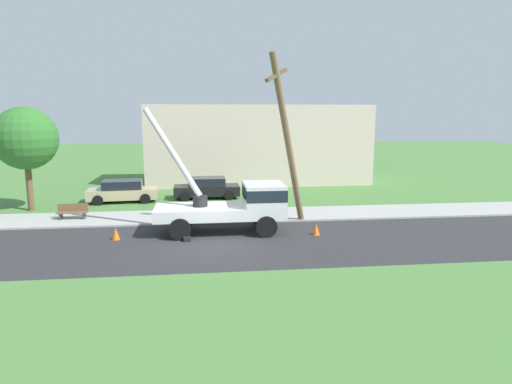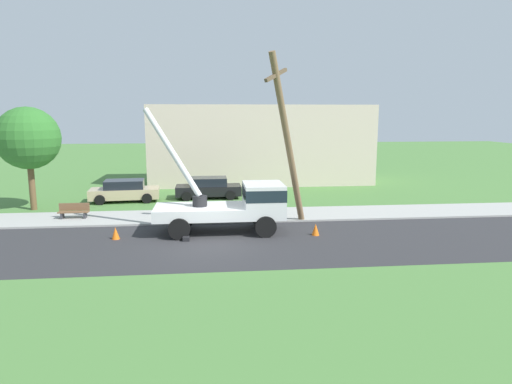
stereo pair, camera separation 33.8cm
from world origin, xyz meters
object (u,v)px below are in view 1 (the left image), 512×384
(utility_truck, at_px, (237,203))
(park_bench, at_px, (73,212))
(leaning_utility_pole, at_px, (288,140))
(roadside_tree_near, at_px, (25,139))
(traffic_cone_behind, at_px, (116,234))
(parked_sedan_tan, at_px, (123,191))
(parked_sedan_black, at_px, (207,188))
(traffic_cone_ahead, at_px, (316,229))

(utility_truck, bearing_deg, park_bench, 158.78)
(leaning_utility_pole, relative_size, roadside_tree_near, 1.40)
(traffic_cone_behind, distance_m, parked_sedan_tan, 9.34)
(roadside_tree_near, bearing_deg, parked_sedan_black, 14.73)
(parked_sedan_black, bearing_deg, utility_truck, -81.35)
(traffic_cone_behind, bearing_deg, roadside_tree_near, 130.91)
(leaning_utility_pole, xyz_separation_m, parked_sedan_black, (-3.95, 8.45, -3.67))
(parked_sedan_tan, bearing_deg, leaning_utility_pole, -39.59)
(parked_sedan_tan, bearing_deg, utility_truck, -50.89)
(roadside_tree_near, bearing_deg, traffic_cone_ahead, -25.72)
(park_bench, bearing_deg, leaning_utility_pole, -13.63)
(utility_truck, distance_m, traffic_cone_ahead, 3.98)
(parked_sedan_tan, height_order, roadside_tree_near, roadside_tree_near)
(leaning_utility_pole, distance_m, traffic_cone_ahead, 4.59)
(traffic_cone_behind, relative_size, roadside_tree_near, 0.09)
(parked_sedan_tan, relative_size, parked_sedan_black, 1.03)
(park_bench, bearing_deg, parked_sedan_black, 38.30)
(leaning_utility_pole, relative_size, traffic_cone_ahead, 15.30)
(traffic_cone_ahead, distance_m, parked_sedan_tan, 14.20)
(leaning_utility_pole, bearing_deg, traffic_cone_behind, -169.94)
(leaning_utility_pole, xyz_separation_m, parked_sedan_tan, (-9.42, 7.79, -3.67))
(traffic_cone_behind, distance_m, parked_sedan_black, 10.79)
(utility_truck, height_order, park_bench, utility_truck)
(traffic_cone_ahead, relative_size, parked_sedan_tan, 0.12)
(roadside_tree_near, bearing_deg, park_bench, -43.12)
(utility_truck, bearing_deg, parked_sedan_black, 98.65)
(traffic_cone_behind, height_order, parked_sedan_black, parked_sedan_black)
(leaning_utility_pole, distance_m, roadside_tree_near, 15.49)
(utility_truck, height_order, roadside_tree_near, roadside_tree_near)
(leaning_utility_pole, distance_m, parked_sedan_tan, 12.76)
(roadside_tree_near, bearing_deg, traffic_cone_behind, -49.09)
(parked_sedan_tan, xyz_separation_m, roadside_tree_near, (-4.99, -2.08, 3.55))
(traffic_cone_ahead, xyz_separation_m, park_bench, (-12.29, 4.47, 0.18))
(utility_truck, distance_m, parked_sedan_tan, 10.89)
(park_bench, bearing_deg, utility_truck, -21.22)
(parked_sedan_tan, relative_size, roadside_tree_near, 0.74)
(traffic_cone_behind, bearing_deg, utility_truck, 8.25)
(traffic_cone_ahead, height_order, traffic_cone_behind, same)
(leaning_utility_pole, height_order, traffic_cone_behind, leaning_utility_pole)
(traffic_cone_ahead, distance_m, park_bench, 13.08)
(utility_truck, relative_size, leaning_utility_pole, 0.79)
(traffic_cone_ahead, bearing_deg, park_bench, 160.01)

